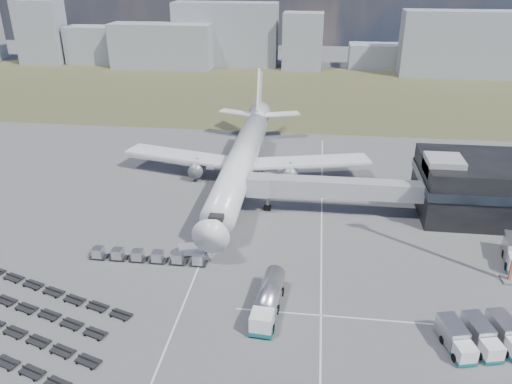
# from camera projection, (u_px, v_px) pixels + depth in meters

# --- Properties ---
(ground) EXTENTS (420.00, 420.00, 0.00)m
(ground) POSITION_uv_depth(u_px,v_px,m) (211.00, 271.00, 72.60)
(ground) COLOR #565659
(ground) RESTS_ON ground
(grass_strip) EXTENTS (420.00, 90.00, 0.01)m
(grass_strip) POSITION_uv_depth(u_px,v_px,m) (276.00, 91.00, 171.44)
(grass_strip) COLOR #4D4C2E
(grass_strip) RESTS_ON ground
(lane_markings) EXTENTS (47.12, 110.00, 0.01)m
(lane_markings) POSITION_uv_depth(u_px,v_px,m) (279.00, 265.00, 74.21)
(lane_markings) COLOR silver
(lane_markings) RESTS_ON ground
(terminal) EXTENTS (30.40, 16.40, 11.00)m
(terminal) POSITION_uv_depth(u_px,v_px,m) (507.00, 187.00, 86.61)
(terminal) COLOR black
(terminal) RESTS_ON ground
(jet_bridge) EXTENTS (30.30, 3.80, 7.05)m
(jet_bridge) POSITION_uv_depth(u_px,v_px,m) (323.00, 188.00, 87.05)
(jet_bridge) COLOR #939399
(jet_bridge) RESTS_ON ground
(airliner) EXTENTS (51.59, 64.53, 17.62)m
(airliner) POSITION_uv_depth(u_px,v_px,m) (243.00, 158.00, 99.45)
(airliner) COLOR white
(airliner) RESTS_ON ground
(skyline) EXTENTS (294.37, 24.70, 25.85)m
(skyline) POSITION_uv_depth(u_px,v_px,m) (256.00, 42.00, 203.72)
(skyline) COLOR #91959E
(skyline) RESTS_ON ground
(fuel_tanker) EXTENTS (3.69, 11.26, 3.58)m
(fuel_tanker) POSITION_uv_depth(u_px,v_px,m) (268.00, 300.00, 63.68)
(fuel_tanker) COLOR white
(fuel_tanker) RESTS_ON ground
(pushback_tug) EXTENTS (3.96, 2.96, 1.56)m
(pushback_tug) POSITION_uv_depth(u_px,v_px,m) (190.00, 250.00, 76.42)
(pushback_tug) COLOR white
(pushback_tug) RESTS_ON ground
(catering_truck) EXTENTS (4.65, 6.54, 2.78)m
(catering_truck) POSITION_uv_depth(u_px,v_px,m) (267.00, 173.00, 102.42)
(catering_truck) COLOR white
(catering_truck) RESTS_ON ground
(service_trucks_near) EXTENTS (9.85, 8.31, 2.60)m
(service_trucks_near) POSITION_uv_depth(u_px,v_px,m) (482.00, 336.00, 58.08)
(service_trucks_near) COLOR white
(service_trucks_near) RESTS_ON ground
(uld_row) EXTENTS (17.95, 1.59, 1.63)m
(uld_row) POSITION_uv_depth(u_px,v_px,m) (148.00, 256.00, 74.55)
(uld_row) COLOR black
(uld_row) RESTS_ON ground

